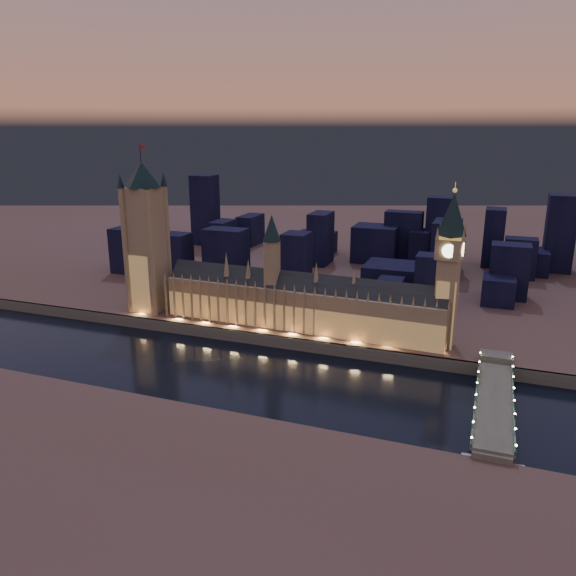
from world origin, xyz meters
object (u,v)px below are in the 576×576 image
(elizabeth_tower, at_px, (449,258))
(river_boat, at_px, (486,466))
(victoria_tower, at_px, (146,231))
(palace_of_westminster, at_px, (298,302))
(westminster_bridge, at_px, (494,402))

(elizabeth_tower, xyz_separation_m, river_boat, (30.16, -119.92, -64.11))
(elizabeth_tower, bearing_deg, victoria_tower, 180.00)
(palace_of_westminster, height_order, river_boat, palace_of_westminster)
(victoria_tower, height_order, elizabeth_tower, victoria_tower)
(elizabeth_tower, relative_size, river_boat, 2.63)
(victoria_tower, bearing_deg, westminster_bridge, -14.64)
(victoria_tower, xyz_separation_m, westminster_bridge, (250.21, -65.37, -62.96))
(river_boat, bearing_deg, elizabeth_tower, 104.12)
(victoria_tower, distance_m, westminster_bridge, 266.17)
(westminster_bridge, relative_size, river_boat, 2.86)
(victoria_tower, relative_size, elizabeth_tower, 1.18)
(palace_of_westminster, bearing_deg, westminster_bridge, -26.55)
(victoria_tower, relative_size, westminster_bridge, 1.09)
(westminster_bridge, bearing_deg, elizabeth_tower, 116.24)
(palace_of_westminster, xyz_separation_m, river_boat, (128.40, -119.74, -24.81))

